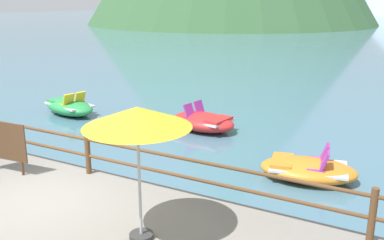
% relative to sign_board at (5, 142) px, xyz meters
% --- Properties ---
extents(ground_plane, '(200.00, 200.00, 0.00)m').
position_rel_sign_board_xyz_m(ground_plane, '(1.64, 39.28, -1.13)').
color(ground_plane, '#477084').
extents(dock_railing, '(23.92, 0.12, 0.95)m').
position_rel_sign_board_xyz_m(dock_railing, '(1.64, 0.83, -0.14)').
color(dock_railing, brown).
rests_on(dock_railing, promenade_dock).
extents(sign_board, '(1.18, 0.16, 1.19)m').
position_rel_sign_board_xyz_m(sign_board, '(0.00, 0.00, 0.00)').
color(sign_board, silver).
rests_on(sign_board, promenade_dock).
extents(beach_umbrella, '(1.70, 1.70, 2.24)m').
position_rel_sign_board_xyz_m(beach_umbrella, '(4.26, -0.85, 1.32)').
color(beach_umbrella, '#B2B2B7').
rests_on(beach_umbrella, promenade_dock).
extents(pedal_boat_0, '(2.49, 1.72, 0.89)m').
position_rel_sign_board_xyz_m(pedal_boat_0, '(1.78, 6.17, -0.83)').
color(pedal_boat_0, red).
rests_on(pedal_boat_0, ground).
extents(pedal_boat_1, '(2.62, 1.75, 0.89)m').
position_rel_sign_board_xyz_m(pedal_boat_1, '(-3.53, 5.56, -0.83)').
color(pedal_boat_1, green).
rests_on(pedal_boat_1, ground).
extents(pedal_boat_2, '(2.51, 1.82, 0.84)m').
position_rel_sign_board_xyz_m(pedal_boat_2, '(5.85, 3.79, -0.87)').
color(pedal_boat_2, orange).
rests_on(pedal_boat_2, ground).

